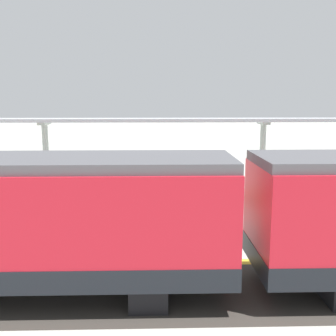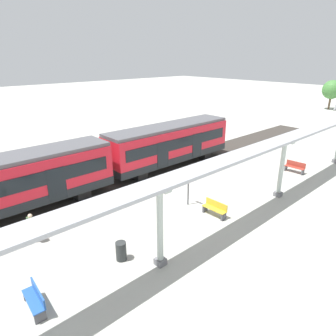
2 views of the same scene
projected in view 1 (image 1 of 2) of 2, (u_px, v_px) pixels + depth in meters
The scene contains 10 objects.
ground_plane at pixel (157, 224), 15.34m from camera, with size 176.00×176.00×0.00m, color #AEAEA4.
tactile_edge_strip at pixel (157, 263), 11.66m from camera, with size 0.40×38.61×0.01m, color gold.
trackbed at pixel (157, 292), 9.89m from camera, with size 3.20×50.61×0.01m, color #38332D.
train_far_carriage at pixel (0, 224), 9.48m from camera, with size 2.65×11.34×3.48m.
canopy_pillar_second at pixel (262, 161), 18.57m from camera, with size 1.10×0.44×3.79m.
canopy_pillar_third at pixel (46, 162), 18.30m from camera, with size 1.10×0.44×3.79m.
canopy_beam at pixel (158, 120), 18.10m from camera, with size 1.20×30.77×0.16m, color #A8AAB2.
bench_near_end at pixel (153, 198), 17.53m from camera, with size 1.51×0.47×0.86m.
trash_bin at pixel (293, 199), 17.43m from camera, with size 0.48×0.48×0.89m, color #2C2F2F.
platform_info_sign at pixel (158, 189), 15.44m from camera, with size 0.56×0.10×2.20m.
Camera 1 is at (-14.73, -0.03, 4.82)m, focal length 41.72 mm.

